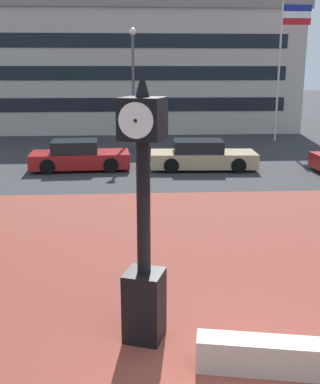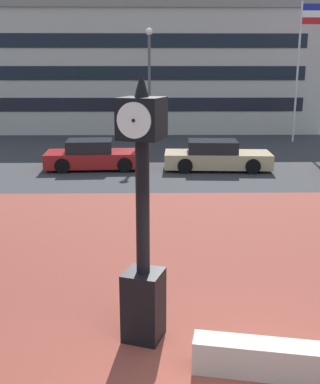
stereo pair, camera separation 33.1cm
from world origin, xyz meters
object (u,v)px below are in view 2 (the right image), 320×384
(car_street_near, at_px, (94,156))
(car_street_mid, at_px, (216,157))
(civic_building, at_px, (131,69))
(flagpole_primary, at_px, (303,56))
(street_clock, at_px, (143,232))
(street_lamp_post, at_px, (149,78))

(car_street_near, xyz_separation_m, car_street_mid, (5.38, -0.27, 0.00))
(car_street_mid, relative_size, civic_building, 0.18)
(car_street_mid, relative_size, flagpole_primary, 0.57)
(street_clock, relative_size, car_street_mid, 0.90)
(car_street_near, bearing_deg, flagpole_primary, 122.02)
(car_street_mid, height_order, civic_building, civic_building)
(street_clock, distance_m, car_street_near, 13.93)
(car_street_near, bearing_deg, street_clock, 6.99)
(street_clock, height_order, car_street_mid, street_clock)
(street_lamp_post, bearing_deg, car_street_near, -119.82)
(civic_building, distance_m, street_lamp_post, 14.46)
(car_street_mid, bearing_deg, flagpole_primary, 147.10)
(flagpole_primary, relative_size, street_lamp_post, 1.31)
(street_clock, height_order, civic_building, civic_building)
(car_street_mid, xyz_separation_m, flagpole_primary, (6.07, 8.33, 4.45))
(car_street_near, relative_size, flagpole_primary, 0.53)
(car_street_mid, distance_m, civic_building, 19.79)
(car_street_near, xyz_separation_m, street_lamp_post, (2.45, 4.27, 3.30))
(flagpole_primary, xyz_separation_m, street_lamp_post, (-9.00, -3.79, -1.15))
(car_street_near, height_order, flagpole_primary, flagpole_primary)
(car_street_mid, distance_m, flagpole_primary, 11.23)
(civic_building, relative_size, street_lamp_post, 4.25)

